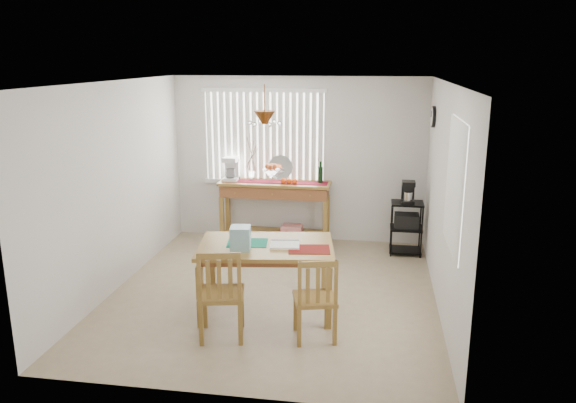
% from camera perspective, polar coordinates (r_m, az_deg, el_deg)
% --- Properties ---
extents(ground, '(4.00, 4.50, 0.01)m').
position_cam_1_polar(ground, '(7.16, -1.50, -9.27)').
color(ground, tan).
extents(room_shell, '(4.20, 4.70, 2.70)m').
position_cam_1_polar(room_shell, '(6.68, -1.54, 4.23)').
color(room_shell, silver).
rests_on(room_shell, ground).
extents(sideboard, '(1.74, 0.49, 0.98)m').
position_cam_1_polar(sideboard, '(8.83, -1.28, 0.43)').
color(sideboard, olive).
rests_on(sideboard, ground).
extents(sideboard_items, '(1.66, 0.42, 0.75)m').
position_cam_1_polar(sideboard_items, '(8.82, -3.15, 3.04)').
color(sideboard_items, maroon).
rests_on(sideboard_items, sideboard).
extents(wire_cart, '(0.47, 0.38, 0.80)m').
position_cam_1_polar(wire_cart, '(8.55, 11.94, -2.15)').
color(wire_cart, black).
rests_on(wire_cart, ground).
extents(cart_items, '(0.19, 0.23, 0.33)m').
position_cam_1_polar(cart_items, '(8.44, 12.10, 0.92)').
color(cart_items, black).
rests_on(cart_items, wire_cart).
extents(dining_table, '(1.64, 1.18, 0.81)m').
position_cam_1_polar(dining_table, '(6.42, -2.25, -5.19)').
color(dining_table, olive).
rests_on(dining_table, ground).
extents(table_items, '(1.22, 0.54, 0.26)m').
position_cam_1_polar(table_items, '(6.24, -3.69, -3.93)').
color(table_items, '#167F5F').
rests_on(table_items, dining_table).
extents(chair_left, '(0.55, 0.55, 1.01)m').
position_cam_1_polar(chair_left, '(5.93, -6.81, -9.34)').
color(chair_left, olive).
rests_on(chair_left, ground).
extents(chair_right, '(0.52, 0.52, 0.93)m').
position_cam_1_polar(chair_right, '(5.88, 2.80, -9.87)').
color(chair_right, olive).
rests_on(chair_right, ground).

